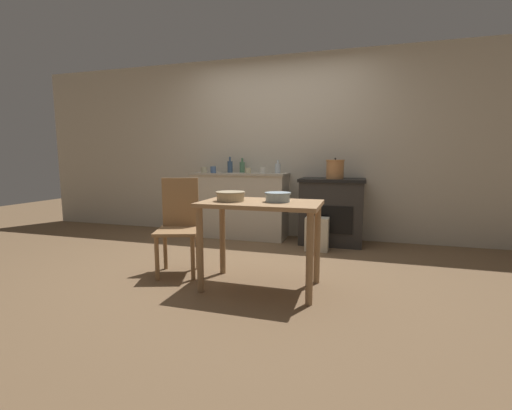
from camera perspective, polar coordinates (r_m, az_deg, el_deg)
ground_plane at (r=3.65m, az=-1.82°, el=-10.18°), size 14.00×14.00×0.00m
wall_back at (r=5.00m, az=3.95°, el=9.47°), size 8.00×0.07×2.55m
counter_cabinet at (r=4.92m, az=-2.69°, el=0.02°), size 1.36×0.51×0.92m
stove at (r=4.64m, az=12.47°, el=-0.98°), size 0.84×0.57×0.87m
work_table at (r=2.93m, az=0.79°, el=-1.98°), size 1.01×0.59×0.76m
chair at (r=3.45m, az=-12.71°, el=-3.02°), size 0.51×0.51×0.93m
flour_sack at (r=4.27m, az=10.11°, el=-4.79°), size 0.28×0.20×0.41m
stock_pot at (r=4.51m, az=13.04°, el=5.83°), size 0.23×0.23×0.27m
mixing_bowl_large at (r=2.95m, az=-4.27°, el=1.55°), size 0.26×0.26×0.08m
mixing_bowl_small at (r=2.89m, az=3.64°, el=1.42°), size 0.22×0.22×0.08m
bottle_far_left at (r=5.01m, az=-2.30°, el=6.36°), size 0.08×0.08×0.21m
bottle_left at (r=4.81m, az=3.65°, el=6.17°), size 0.08×0.08×0.18m
bottle_mid_left at (r=5.01m, az=-4.35°, el=6.42°), size 0.08×0.08×0.23m
cup_center_left at (r=4.87m, az=-7.15°, el=5.86°), size 0.08×0.08×0.09m
cup_center at (r=4.75m, az=1.16°, el=5.83°), size 0.07×0.07×0.09m
cup_center_right at (r=5.05m, az=-8.65°, el=5.82°), size 0.09×0.09×0.08m
cup_mid_right at (r=4.70m, az=-1.34°, el=5.75°), size 0.08×0.08×0.08m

